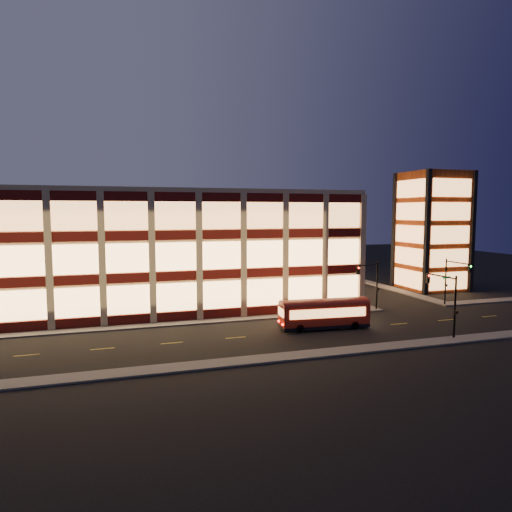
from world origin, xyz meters
name	(u,v)px	position (x,y,z in m)	size (l,w,h in m)	color
ground	(184,326)	(0.00, 0.00, 0.00)	(200.00, 200.00, 0.00)	black
sidewalk_office_south	(154,325)	(-3.00, 1.00, 0.07)	(54.00, 2.00, 0.15)	#514F4C
sidewalk_office_east	(316,288)	(23.00, 17.00, 0.07)	(2.00, 30.00, 0.15)	#514F4C
sidewalk_tower_south	(484,301)	(40.00, 1.00, 0.07)	(14.00, 2.00, 0.15)	#514F4C
sidewalk_tower_west	(378,285)	(34.00, 17.00, 0.07)	(2.00, 30.00, 0.15)	#514F4C
sidewalk_near	(209,365)	(0.00, -13.00, 0.07)	(100.00, 2.00, 0.15)	#514F4C
office_building	(144,246)	(-2.91, 16.91, 7.25)	(50.45, 30.45, 14.50)	tan
stair_tower	(432,231)	(39.95, 11.95, 8.99)	(8.60, 8.60, 18.00)	#8C3814
traffic_signal_far	(370,278)	(22.21, 0.24, 4.11)	(3.79, 1.87, 6.00)	black
traffic_signal_right	(454,275)	(33.50, -0.62, 4.10)	(1.20, 4.37, 6.00)	black
traffic_signal_near	(445,293)	(23.50, -11.03, 4.13)	(0.32, 4.45, 6.00)	black
trolley_bus	(324,312)	(13.57, -5.28, 1.72)	(9.29, 3.00, 3.10)	#931608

